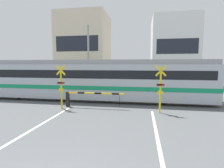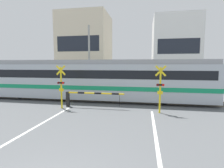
% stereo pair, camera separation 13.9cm
% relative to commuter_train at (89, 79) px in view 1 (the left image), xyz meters
% --- Properties ---
extents(rail_track_near, '(50.00, 0.10, 0.08)m').
position_rel_commuter_train_xyz_m(rail_track_near, '(2.32, -0.72, -1.77)').
color(rail_track_near, '#6B6051').
rests_on(rail_track_near, ground_plane).
extents(rail_track_far, '(50.00, 0.10, 0.08)m').
position_rel_commuter_train_xyz_m(rail_track_far, '(2.32, 0.72, -1.77)').
color(rail_track_far, '#6B6051').
rests_on(rail_track_far, ground_plane).
extents(commuter_train, '(19.85, 2.75, 3.38)m').
position_rel_commuter_train_xyz_m(commuter_train, '(0.00, 0.00, 0.00)').
color(commuter_train, '#ADB7C1').
rests_on(commuter_train, ground_plane).
extents(crossing_barrier_near, '(4.17, 0.20, 1.08)m').
position_rel_commuter_train_xyz_m(crossing_barrier_near, '(0.38, -2.63, -1.01)').
color(crossing_barrier_near, black).
rests_on(crossing_barrier_near, ground_plane).
extents(crossing_barrier_far, '(4.17, 0.20, 1.08)m').
position_rel_commuter_train_xyz_m(crossing_barrier_far, '(4.27, 2.88, -1.01)').
color(crossing_barrier_far, black).
rests_on(crossing_barrier_far, ground_plane).
extents(crossing_signal_left, '(0.68, 0.15, 2.96)m').
position_rel_commuter_train_xyz_m(crossing_signal_left, '(-0.95, -3.17, -0.18)').
color(crossing_signal_left, yellow).
rests_on(crossing_signal_left, ground_plane).
extents(crossing_signal_right, '(0.68, 0.15, 2.96)m').
position_rel_commuter_train_xyz_m(crossing_signal_right, '(5.60, -3.17, -0.18)').
color(crossing_signal_right, yellow).
rests_on(crossing_signal_right, ground_plane).
extents(pedestrian, '(0.38, 0.22, 1.59)m').
position_rel_commuter_train_xyz_m(pedestrian, '(1.93, 6.38, -0.90)').
color(pedestrian, '#23232D').
rests_on(pedestrian, ground_plane).
extents(building_left_of_street, '(7.51, 6.80, 10.89)m').
position_rel_commuter_train_xyz_m(building_left_of_street, '(-4.86, 13.33, 3.64)').
color(building_left_of_street, beige).
rests_on(building_left_of_street, ground_plane).
extents(building_right_of_street, '(6.20, 6.80, 9.77)m').
position_rel_commuter_train_xyz_m(building_right_of_street, '(8.85, 13.33, 3.08)').
color(building_right_of_street, white).
rests_on(building_right_of_street, ground_plane).
extents(utility_pole_streetside, '(0.22, 0.22, 7.46)m').
position_rel_commuter_train_xyz_m(utility_pole_streetside, '(-1.70, 5.38, 1.92)').
color(utility_pole_streetside, gray).
rests_on(utility_pole_streetside, ground_plane).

